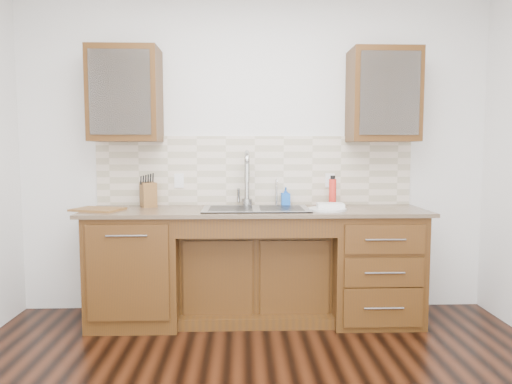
{
  "coord_description": "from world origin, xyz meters",
  "views": [
    {
      "loc": [
        -0.11,
        -2.18,
        1.37
      ],
      "look_at": [
        0.0,
        1.4,
        1.05
      ],
      "focal_mm": 32.0,
      "sensor_mm": 36.0,
      "label": 1
    }
  ],
  "objects_px": {
    "plate": "(327,209)",
    "cutting_board": "(98,209)",
    "soap_bottle": "(286,196)",
    "water_bottle": "(333,193)",
    "knife_block": "(148,194)"
  },
  "relations": [
    {
      "from": "water_bottle",
      "to": "knife_block",
      "type": "relative_size",
      "value": 1.13
    },
    {
      "from": "water_bottle",
      "to": "knife_block",
      "type": "xyz_separation_m",
      "value": [
        -1.54,
        0.03,
        -0.01
      ]
    },
    {
      "from": "plate",
      "to": "cutting_board",
      "type": "xyz_separation_m",
      "value": [
        -1.8,
        0.04,
        -0.0
      ]
    },
    {
      "from": "plate",
      "to": "knife_block",
      "type": "relative_size",
      "value": 1.46
    },
    {
      "from": "plate",
      "to": "cutting_board",
      "type": "relative_size",
      "value": 0.82
    },
    {
      "from": "water_bottle",
      "to": "cutting_board",
      "type": "distance_m",
      "value": 1.9
    },
    {
      "from": "plate",
      "to": "knife_block",
      "type": "bearing_deg",
      "value": 168.85
    },
    {
      "from": "plate",
      "to": "knife_block",
      "type": "distance_m",
      "value": 1.48
    },
    {
      "from": "plate",
      "to": "knife_block",
      "type": "height_order",
      "value": "knife_block"
    },
    {
      "from": "cutting_board",
      "to": "knife_block",
      "type": "bearing_deg",
      "value": 35.19
    },
    {
      "from": "soap_bottle",
      "to": "cutting_board",
      "type": "relative_size",
      "value": 0.43
    },
    {
      "from": "soap_bottle",
      "to": "knife_block",
      "type": "relative_size",
      "value": 0.78
    },
    {
      "from": "plate",
      "to": "water_bottle",
      "type": "bearing_deg",
      "value": 70.31
    },
    {
      "from": "soap_bottle",
      "to": "cutting_board",
      "type": "distance_m",
      "value": 1.52
    },
    {
      "from": "water_bottle",
      "to": "plate",
      "type": "distance_m",
      "value": 0.29
    }
  ]
}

